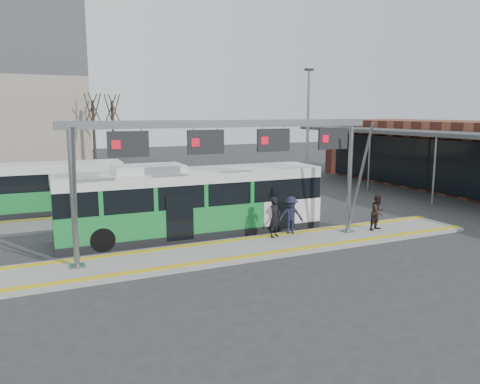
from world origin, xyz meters
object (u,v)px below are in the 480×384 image
(passenger_b, at_px, (378,212))
(passenger_c, at_px, (291,215))
(passenger_a, at_px, (275,217))
(gantry, at_px, (233,146))
(hero_bus, at_px, (192,202))

(passenger_b, distance_m, passenger_c, 4.26)
(passenger_c, bearing_deg, passenger_a, -147.38)
(passenger_a, relative_size, passenger_b, 1.06)
(passenger_a, height_order, passenger_c, passenger_a)
(gantry, height_order, passenger_b, gantry)
(gantry, bearing_deg, passenger_b, -1.89)
(passenger_a, xyz_separation_m, passenger_c, (0.94, 0.19, -0.04))
(hero_bus, xyz_separation_m, passenger_c, (3.93, -2.30, -0.52))
(passenger_b, relative_size, passenger_c, 0.99)
(passenger_a, bearing_deg, passenger_b, -38.93)
(hero_bus, bearing_deg, passenger_a, -38.66)
(passenger_c, bearing_deg, passenger_b, 6.45)
(gantry, distance_m, passenger_b, 8.06)
(gantry, distance_m, hero_bus, 4.24)
(hero_bus, relative_size, passenger_b, 7.20)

